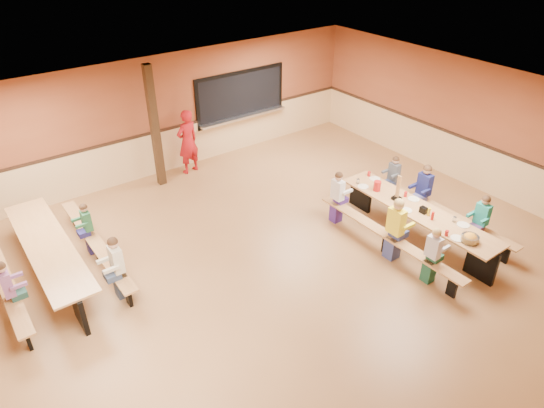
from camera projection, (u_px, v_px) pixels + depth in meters
ground at (271, 270)px, 9.30m from camera, size 12.00×12.00×0.00m
room_envelope at (271, 240)px, 8.94m from camera, size 12.04×10.04×3.02m
kitchen_pass_through at (241, 98)px, 13.25m from camera, size 2.78×0.28×1.38m
structural_post at (155, 128)px, 11.44m from camera, size 0.18×0.18×3.00m
cafeteria_table_main at (416, 218)px, 9.89m from camera, size 1.91×3.70×0.74m
cafeteria_table_second at (50, 254)px, 8.87m from camera, size 1.91×3.70×0.74m
seated_child_white_left at (432, 256)px, 8.74m from camera, size 0.34×0.28×1.14m
seated_adult_yellow at (395, 229)px, 9.31m from camera, size 0.42×0.34×1.31m
seated_child_grey_left at (337, 197)px, 10.45m from camera, size 0.36×0.29×1.19m
seated_child_teal_right at (480, 222)px, 9.64m from camera, size 0.35×0.29×1.18m
seated_child_navy_right at (423, 192)px, 10.60m from camera, size 0.39×0.32×1.26m
seated_child_char_right at (393, 179)px, 11.22m from camera, size 0.33×0.27×1.13m
seated_child_purple_sec at (10, 292)px, 7.88m from camera, size 0.36×0.29×1.19m
seated_child_green_sec at (88, 229)px, 9.51m from camera, size 0.32×0.26×1.11m
seated_child_tan_sec at (118, 268)px, 8.38m from camera, size 0.38×0.31×1.23m
standing_woman at (188, 142)px, 12.33m from camera, size 0.68×0.52×1.69m
punch_pitcher at (377, 186)px, 10.37m from camera, size 0.16×0.16×0.22m
chip_bowl at (470, 238)px, 8.79m from camera, size 0.32×0.32×0.15m
napkin_dispenser at (423, 210)px, 9.63m from camera, size 0.10×0.14×0.13m
condiment_mustard at (429, 212)px, 9.53m from camera, size 0.06×0.06×0.17m
condiment_ketchup at (433, 216)px, 9.41m from camera, size 0.06×0.06×0.17m
table_paddle at (397, 194)px, 10.03m from camera, size 0.16×0.16×0.56m
place_settings at (418, 207)px, 9.75m from camera, size 0.65×3.30×0.11m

